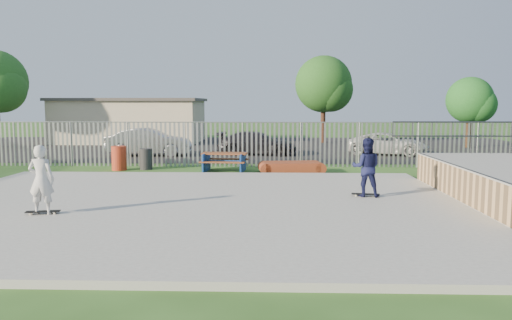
{
  "coord_description": "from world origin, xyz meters",
  "views": [
    {
      "loc": [
        2.31,
        -13.26,
        2.84
      ],
      "look_at": [
        1.82,
        2.0,
        1.1
      ],
      "focal_mm": 35.0,
      "sensor_mm": 36.0,
      "label": 1
    }
  ],
  "objects_px": {
    "tree_right": "(470,100)",
    "car_white": "(388,144)",
    "skater_navy": "(366,167)",
    "car_silver": "(149,142)",
    "car_dark": "(257,143)",
    "tree_mid": "(324,84)",
    "picnic_table": "(225,162)",
    "trash_bin_grey": "(146,159)",
    "trash_bin_red": "(119,158)",
    "funbox": "(291,167)",
    "skater_white": "(41,180)"
  },
  "relations": [
    {
      "from": "tree_right",
      "to": "trash_bin_grey",
      "type": "bearing_deg",
      "value": -148.26
    },
    {
      "from": "tree_right",
      "to": "skater_white",
      "type": "distance_m",
      "value": 27.5
    },
    {
      "from": "trash_bin_red",
      "to": "trash_bin_grey",
      "type": "height_order",
      "value": "trash_bin_red"
    },
    {
      "from": "funbox",
      "to": "car_silver",
      "type": "bearing_deg",
      "value": 132.57
    },
    {
      "from": "trash_bin_red",
      "to": "skater_navy",
      "type": "bearing_deg",
      "value": -35.21
    },
    {
      "from": "tree_right",
      "to": "car_white",
      "type": "bearing_deg",
      "value": -142.46
    },
    {
      "from": "car_white",
      "to": "tree_right",
      "type": "height_order",
      "value": "tree_right"
    },
    {
      "from": "skater_white",
      "to": "trash_bin_red",
      "type": "bearing_deg",
      "value": -85.66
    },
    {
      "from": "tree_right",
      "to": "skater_navy",
      "type": "relative_size",
      "value": 2.66
    },
    {
      "from": "picnic_table",
      "to": "tree_right",
      "type": "bearing_deg",
      "value": 43.5
    },
    {
      "from": "car_silver",
      "to": "tree_mid",
      "type": "bearing_deg",
      "value": -51.16
    },
    {
      "from": "tree_right",
      "to": "skater_white",
      "type": "bearing_deg",
      "value": -131.47
    },
    {
      "from": "tree_mid",
      "to": "skater_navy",
      "type": "xyz_separation_m",
      "value": [
        -0.94,
        -21.6,
        -3.19
      ]
    },
    {
      "from": "tree_mid",
      "to": "car_silver",
      "type": "bearing_deg",
      "value": -137.59
    },
    {
      "from": "car_dark",
      "to": "tree_mid",
      "type": "bearing_deg",
      "value": -19.76
    },
    {
      "from": "trash_bin_grey",
      "to": "car_silver",
      "type": "distance_m",
      "value": 5.54
    },
    {
      "from": "picnic_table",
      "to": "car_dark",
      "type": "relative_size",
      "value": 0.45
    },
    {
      "from": "trash_bin_grey",
      "to": "skater_navy",
      "type": "relative_size",
      "value": 0.53
    },
    {
      "from": "trash_bin_red",
      "to": "tree_right",
      "type": "distance_m",
      "value": 22.38
    },
    {
      "from": "skater_navy",
      "to": "car_silver",
      "type": "bearing_deg",
      "value": -44.34
    },
    {
      "from": "picnic_table",
      "to": "skater_white",
      "type": "xyz_separation_m",
      "value": [
        -3.61,
        -8.91,
        0.6
      ]
    },
    {
      "from": "car_dark",
      "to": "tree_mid",
      "type": "distance_m",
      "value": 10.34
    },
    {
      "from": "car_dark",
      "to": "skater_navy",
      "type": "height_order",
      "value": "skater_navy"
    },
    {
      "from": "car_silver",
      "to": "picnic_table",
      "type": "bearing_deg",
      "value": -145.38
    },
    {
      "from": "picnic_table",
      "to": "trash_bin_grey",
      "type": "height_order",
      "value": "trash_bin_grey"
    },
    {
      "from": "trash_bin_red",
      "to": "skater_navy",
      "type": "height_order",
      "value": "skater_navy"
    },
    {
      "from": "car_white",
      "to": "skater_white",
      "type": "relative_size",
      "value": 2.55
    },
    {
      "from": "tree_mid",
      "to": "car_dark",
      "type": "bearing_deg",
      "value": -117.46
    },
    {
      "from": "car_dark",
      "to": "skater_white",
      "type": "distance_m",
      "value": 16.3
    },
    {
      "from": "trash_bin_grey",
      "to": "skater_navy",
      "type": "distance_m",
      "value": 10.63
    },
    {
      "from": "trash_bin_grey",
      "to": "tree_right",
      "type": "xyz_separation_m",
      "value": [
        18.0,
        11.14,
        2.58
      ]
    },
    {
      "from": "car_white",
      "to": "car_dark",
      "type": "bearing_deg",
      "value": 111.04
    },
    {
      "from": "tree_right",
      "to": "picnic_table",
      "type": "bearing_deg",
      "value": -141.34
    },
    {
      "from": "funbox",
      "to": "skater_navy",
      "type": "xyz_separation_m",
      "value": [
        1.92,
        -5.92,
        0.78
      ]
    },
    {
      "from": "car_silver",
      "to": "skater_white",
      "type": "xyz_separation_m",
      "value": [
        1.04,
        -14.81,
        0.24
      ]
    },
    {
      "from": "car_dark",
      "to": "tree_right",
      "type": "height_order",
      "value": "tree_right"
    },
    {
      "from": "trash_bin_red",
      "to": "tree_right",
      "type": "relative_size",
      "value": 0.23
    },
    {
      "from": "picnic_table",
      "to": "car_silver",
      "type": "xyz_separation_m",
      "value": [
        -4.65,
        5.91,
        0.36
      ]
    },
    {
      "from": "trash_bin_red",
      "to": "skater_navy",
      "type": "xyz_separation_m",
      "value": [
        9.24,
        -6.52,
        0.48
      ]
    },
    {
      "from": "tree_mid",
      "to": "skater_white",
      "type": "height_order",
      "value": "tree_mid"
    },
    {
      "from": "tree_mid",
      "to": "car_white",
      "type": "bearing_deg",
      "value": -71.95
    },
    {
      "from": "trash_bin_red",
      "to": "trash_bin_grey",
      "type": "relative_size",
      "value": 1.15
    },
    {
      "from": "trash_bin_grey",
      "to": "tree_right",
      "type": "bearing_deg",
      "value": 31.74
    },
    {
      "from": "car_dark",
      "to": "skater_navy",
      "type": "xyz_separation_m",
      "value": [
        3.55,
        -12.97,
        0.34
      ]
    },
    {
      "from": "funbox",
      "to": "tree_mid",
      "type": "relative_size",
      "value": 0.38
    },
    {
      "from": "tree_right",
      "to": "car_silver",
      "type": "bearing_deg",
      "value": -163.36
    },
    {
      "from": "funbox",
      "to": "car_silver",
      "type": "relative_size",
      "value": 0.52
    },
    {
      "from": "picnic_table",
      "to": "skater_white",
      "type": "distance_m",
      "value": 9.63
    },
    {
      "from": "trash_bin_red",
      "to": "tree_right",
      "type": "bearing_deg",
      "value": 30.9
    },
    {
      "from": "car_silver",
      "to": "tree_mid",
      "type": "distance_m",
      "value": 14.35
    }
  ]
}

